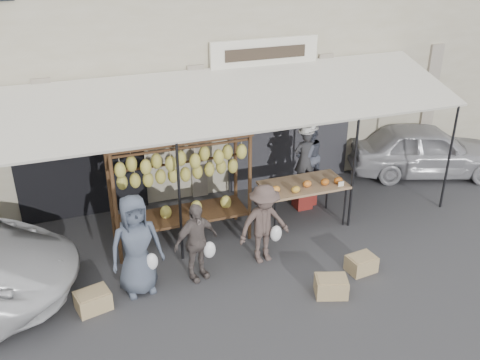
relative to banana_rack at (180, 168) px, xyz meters
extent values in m
plane|color=#2D2D30|center=(0.84, -1.72, -1.58)|extent=(90.00, 90.00, 0.00)
cube|color=#B5AF98|center=(0.84, 4.78, 1.92)|extent=(24.00, 6.00, 7.00)
cube|color=#232328|center=(3.04, 1.74, -0.33)|extent=(3.00, 0.10, 2.50)
cube|color=black|center=(-1.66, 1.74, -0.33)|extent=(2.60, 0.10, 2.50)
cube|color=silver|center=(2.34, 1.68, 1.57)|extent=(2.40, 0.10, 0.60)
cube|color=beige|center=(0.84, 0.58, 1.02)|extent=(10.00, 2.34, 0.63)
cylinder|color=black|center=(-0.16, -0.57, -0.43)|extent=(0.05, 0.05, 2.30)
cylinder|color=black|center=(3.34, -0.57, -0.43)|extent=(0.05, 0.05, 2.30)
cylinder|color=black|center=(5.64, -0.57, -0.43)|extent=(0.05, 0.05, 2.30)
cylinder|color=#312214|center=(-1.25, -0.34, -0.48)|extent=(0.07, 0.07, 2.20)
cylinder|color=#312214|center=(1.25, -0.34, -0.48)|extent=(0.07, 0.07, 2.20)
cylinder|color=#312214|center=(-1.25, 0.46, -0.48)|extent=(0.07, 0.07, 2.20)
cylinder|color=#312214|center=(1.25, 0.46, -0.48)|extent=(0.07, 0.07, 2.20)
cube|color=#312214|center=(0.00, 0.06, 0.62)|extent=(2.60, 0.90, 0.07)
cylinder|color=#312214|center=(0.00, -0.29, 0.50)|extent=(2.50, 0.05, 0.05)
cylinder|color=#312214|center=(0.00, 0.41, 0.50)|extent=(2.50, 0.05, 0.05)
cylinder|color=#312214|center=(0.00, 0.06, 0.07)|extent=(2.50, 0.05, 0.05)
cube|color=#312214|center=(0.00, 0.06, -1.03)|extent=(2.50, 0.80, 0.05)
ellipsoid|color=gold|center=(-1.10, -0.29, 0.26)|extent=(0.20, 0.18, 0.30)
ellipsoid|color=gold|center=(-0.88, -0.14, 0.28)|extent=(0.20, 0.18, 0.30)
ellipsoid|color=gold|center=(-0.66, -0.29, 0.25)|extent=(0.20, 0.18, 0.30)
ellipsoid|color=gold|center=(-0.44, -0.14, 0.26)|extent=(0.20, 0.18, 0.30)
ellipsoid|color=gold|center=(-0.22, -0.29, 0.24)|extent=(0.20, 0.18, 0.30)
ellipsoid|color=gold|center=(0.00, -0.14, 0.25)|extent=(0.20, 0.18, 0.30)
ellipsoid|color=gold|center=(0.22, -0.29, 0.23)|extent=(0.20, 0.18, 0.30)
ellipsoid|color=gold|center=(0.44, -0.14, 0.28)|extent=(0.20, 0.18, 0.30)
ellipsoid|color=gold|center=(0.66, -0.29, 0.24)|extent=(0.20, 0.18, 0.30)
ellipsoid|color=gold|center=(0.88, -0.14, 0.24)|extent=(0.20, 0.18, 0.30)
ellipsoid|color=gold|center=(1.10, -0.29, 0.28)|extent=(0.20, 0.18, 0.30)
ellipsoid|color=gold|center=(-1.05, 0.06, -0.14)|extent=(0.20, 0.18, 0.30)
ellipsoid|color=gold|center=(-0.82, 0.06, -0.15)|extent=(0.20, 0.18, 0.30)
ellipsoid|color=gold|center=(-0.58, 0.06, -0.17)|extent=(0.20, 0.18, 0.30)
ellipsoid|color=gold|center=(-0.35, 0.06, -0.15)|extent=(0.20, 0.18, 0.30)
ellipsoid|color=gold|center=(-0.12, 0.06, -0.16)|extent=(0.20, 0.18, 0.30)
ellipsoid|color=gold|center=(0.12, 0.06, -0.18)|extent=(0.20, 0.18, 0.30)
ellipsoid|color=gold|center=(0.35, 0.06, -0.15)|extent=(0.20, 0.18, 0.30)
ellipsoid|color=gold|center=(0.58, 0.06, -0.14)|extent=(0.20, 0.18, 0.30)
ellipsoid|color=gold|center=(0.82, 0.06, -0.13)|extent=(0.20, 0.18, 0.30)
ellipsoid|color=gold|center=(1.05, 0.06, -0.15)|extent=(0.20, 0.18, 0.30)
cube|color=#9B7957|center=(2.48, -0.14, -0.70)|extent=(1.70, 0.90, 0.05)
cylinder|color=black|center=(1.71, -0.51, -1.15)|extent=(0.04, 0.04, 0.85)
cylinder|color=black|center=(3.25, -0.51, -1.15)|extent=(0.04, 0.04, 0.85)
cylinder|color=black|center=(1.71, 0.23, -1.15)|extent=(0.04, 0.04, 0.85)
cylinder|color=black|center=(3.25, 0.23, -1.15)|extent=(0.04, 0.04, 0.85)
ellipsoid|color=orange|center=(1.80, -0.30, -0.61)|extent=(0.18, 0.14, 0.14)
ellipsoid|color=gold|center=(2.17, -0.44, -0.61)|extent=(0.18, 0.14, 0.14)
ellipsoid|color=orange|center=(2.48, -0.29, -0.61)|extent=(0.18, 0.14, 0.14)
ellipsoid|color=#B25919|center=(2.85, -0.34, -0.61)|extent=(0.18, 0.14, 0.14)
ellipsoid|color=#B25919|center=(3.14, -0.37, -0.61)|extent=(0.18, 0.14, 0.14)
imported|color=#2D2D31|center=(2.79, 0.47, -0.43)|extent=(0.49, 0.33, 1.31)
imported|color=#424756|center=(2.96, 0.60, -0.43)|extent=(0.74, 0.63, 1.32)
imported|color=#444C5C|center=(-1.07, -1.23, -0.68)|extent=(0.93, 0.66, 1.78)
imported|color=#5E534F|center=(-0.07, -1.22, -0.85)|extent=(0.92, 0.60, 1.45)
imported|color=#4E3F39|center=(1.22, -1.13, -0.81)|extent=(1.04, 0.67, 1.53)
cube|color=maroon|center=(2.79, 0.47, -1.33)|extent=(0.44, 0.44, 0.49)
cube|color=maroon|center=(2.96, 0.60, -1.33)|extent=(0.36, 0.36, 0.49)
cube|color=tan|center=(1.91, -2.45, -1.42)|extent=(0.62, 0.54, 0.31)
cube|color=tan|center=(2.74, -2.04, -1.43)|extent=(0.53, 0.43, 0.30)
cube|color=tan|center=(-1.87, -1.47, -1.42)|extent=(0.60, 0.51, 0.32)
imported|color=#A4A4A9|center=(6.36, 1.03, -0.94)|extent=(3.99, 2.63, 1.26)
camera|label=1|loc=(-1.99, -8.72, 4.08)|focal=40.00mm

